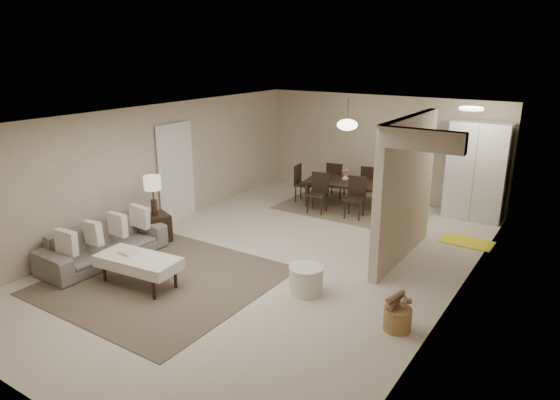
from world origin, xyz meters
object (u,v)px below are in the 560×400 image
Objects in this scene: side_table at (156,228)px; dining_table at (345,194)px; pantry_cabinet at (477,171)px; round_pouf at (306,280)px; ottoman_bench at (138,262)px; wicker_basket at (397,319)px; sofa at (104,244)px.

side_table is 0.30× the size of dining_table.
pantry_cabinet is 3.93× the size of round_pouf.
ottoman_bench is at bearing -108.12° from dining_table.
round_pouf is 1.45× the size of wicker_basket.
pantry_cabinet is at bearing 7.97° from dining_table.
pantry_cabinet is 5.72× the size of wicker_basket.
side_table is 5.03m from wicker_basket.
pantry_cabinet is 5.29m from wicker_basket.
side_table reaches higher than round_pouf.
ottoman_bench is 3.96m from wicker_basket.
pantry_cabinet is 1.18× the size of dining_table.
pantry_cabinet is at bearing 44.85° from side_table.
sofa is (-4.80, -5.88, -0.73)m from pantry_cabinet.
sofa is 4.08× the size of round_pouf.
side_table is 3.48m from round_pouf.
dining_table is at bearing 62.24° from side_table.
ottoman_bench reaches higher than wicker_basket.
wicker_basket is 5.30m from dining_table.
dining_table is (-2.69, -0.80, -0.74)m from pantry_cabinet.
ottoman_bench is 2.61× the size of round_pouf.
dining_table is (2.11, 5.08, -0.01)m from sofa.
dining_table reaches higher than ottoman_bench.
side_table is (0.05, 1.16, -0.05)m from sofa.
ottoman_bench is at bearing -152.18° from round_pouf.
round_pouf is at bearing -104.41° from pantry_cabinet.
sofa is 1.26m from ottoman_bench.
ottoman_bench is at bearing -120.08° from pantry_cabinet.
wicker_basket is 0.21× the size of dining_table.
pantry_cabinet is at bearing 75.59° from round_pouf.
side_table is 0.99× the size of round_pouf.
side_table is at bearing -126.46° from dining_table.
pantry_cabinet is at bearing 54.06° from ottoman_bench.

